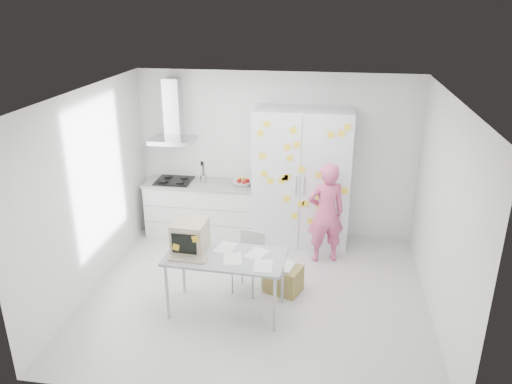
# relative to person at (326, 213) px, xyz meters

# --- Properties ---
(floor) EXTENTS (4.50, 4.00, 0.02)m
(floor) POSITION_rel_person_xyz_m (-0.86, -1.10, -0.78)
(floor) COLOR silver
(floor) RESTS_ON ground
(walls) EXTENTS (4.52, 4.01, 2.70)m
(walls) POSITION_rel_person_xyz_m (-0.86, -0.38, 0.58)
(walls) COLOR white
(walls) RESTS_ON ground
(ceiling) EXTENTS (4.50, 4.00, 0.02)m
(ceiling) POSITION_rel_person_xyz_m (-0.86, -1.10, 1.93)
(ceiling) COLOR white
(ceiling) RESTS_ON walls
(counter_run) EXTENTS (1.84, 0.63, 1.28)m
(counter_run) POSITION_rel_person_xyz_m (-2.06, 0.60, -0.30)
(counter_run) COLOR white
(counter_run) RESTS_ON ground
(range_hood) EXTENTS (0.70, 0.48, 1.01)m
(range_hood) POSITION_rel_person_xyz_m (-2.51, 0.74, 1.18)
(range_hood) COLOR silver
(range_hood) RESTS_ON walls
(tall_cabinet) EXTENTS (1.50, 0.68, 2.20)m
(tall_cabinet) POSITION_rel_person_xyz_m (-0.41, 0.57, 0.33)
(tall_cabinet) COLOR silver
(tall_cabinet) RESTS_ON ground
(person) EXTENTS (0.65, 0.53, 1.55)m
(person) POSITION_rel_person_xyz_m (0.00, 0.00, 0.00)
(person) COLOR #D55382
(person) RESTS_ON ground
(desk) EXTENTS (1.50, 0.80, 1.17)m
(desk) POSITION_rel_person_xyz_m (-1.48, -1.47, 0.11)
(desk) COLOR #91979B
(desk) RESTS_ON ground
(chair) EXTENTS (0.46, 0.46, 0.83)m
(chair) POSITION_rel_person_xyz_m (-0.99, -0.97, -0.30)
(chair) COLOR #A6A7A5
(chair) RESTS_ON ground
(cardboard_box) EXTENTS (0.55, 0.49, 0.40)m
(cardboard_box) POSITION_rel_person_xyz_m (-0.52, -0.96, -0.59)
(cardboard_box) COLOR olive
(cardboard_box) RESTS_ON ground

